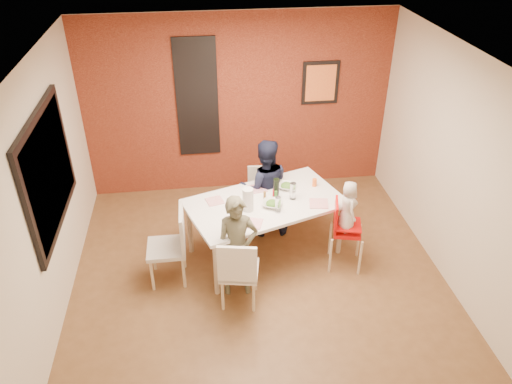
{
  "coord_description": "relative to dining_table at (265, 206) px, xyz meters",
  "views": [
    {
      "loc": [
        -0.65,
        -4.61,
        4.14
      ],
      "look_at": [
        0.0,
        0.3,
        1.05
      ],
      "focal_mm": 35.0,
      "sensor_mm": 36.0,
      "label": 1
    }
  ],
  "objects": [
    {
      "name": "glassblock_strip",
      "position": [
        -0.74,
        1.73,
        0.79
      ],
      "size": [
        0.55,
        0.03,
        1.7
      ],
      "primitive_type": "cube",
      "color": "silver",
      "rests_on": "wall_back"
    },
    {
      "name": "plate_far_left",
      "position": [
        -0.62,
        0.09,
        0.08
      ],
      "size": [
        0.24,
        0.24,
        0.01
      ],
      "primitive_type": "cube",
      "rotation": [
        0.0,
        0.0,
        0.26
      ],
      "color": "white",
      "rests_on": "dining_table"
    },
    {
      "name": "wall_left",
      "position": [
        -2.39,
        -0.49,
        0.64
      ],
      "size": [
        0.02,
        4.5,
        2.7
      ],
      "primitive_type": "cube",
      "color": "beige",
      "rests_on": "ground"
    },
    {
      "name": "brick_accent_wall",
      "position": [
        -0.14,
        1.74,
        0.64
      ],
      "size": [
        4.5,
        0.02,
        2.7
      ],
      "primitive_type": "cube",
      "color": "maroon",
      "rests_on": "ground"
    },
    {
      "name": "condiment_red",
      "position": [
        0.12,
        0.06,
        0.13
      ],
      "size": [
        0.03,
        0.03,
        0.13
      ],
      "primitive_type": "cylinder",
      "color": "red",
      "rests_on": "dining_table"
    },
    {
      "name": "condiment_brown",
      "position": [
        -0.0,
        0.02,
        0.13
      ],
      "size": [
        0.03,
        0.03,
        0.13
      ],
      "primitive_type": "cylinder",
      "color": "brown",
      "rests_on": "dining_table"
    },
    {
      "name": "wall_back",
      "position": [
        -0.14,
        1.76,
        0.64
      ],
      "size": [
        4.5,
        0.02,
        2.7
      ],
      "primitive_type": "cube",
      "color": "beige",
      "rests_on": "ground"
    },
    {
      "name": "salad_bowl_b",
      "position": [
        0.32,
        0.28,
        0.1
      ],
      "size": [
        0.3,
        0.3,
        0.06
      ],
      "primitive_type": "imported",
      "rotation": [
        0.0,
        0.0,
        -0.41
      ],
      "color": "white",
      "rests_on": "dining_table"
    },
    {
      "name": "glassblock_surround",
      "position": [
        -0.74,
        1.72,
        0.79
      ],
      "size": [
        0.6,
        0.03,
        1.76
      ],
      "primitive_type": "cube",
      "color": "black",
      "rests_on": "wall_back"
    },
    {
      "name": "condiment_green",
      "position": [
        0.13,
        0.01,
        0.14
      ],
      "size": [
        0.03,
        0.03,
        0.13
      ],
      "primitive_type": "cylinder",
      "color": "#367426",
      "rests_on": "dining_table"
    },
    {
      "name": "chair_left",
      "position": [
        -1.14,
        -0.36,
        -0.17
      ],
      "size": [
        0.45,
        0.45,
        0.97
      ],
      "rotation": [
        0.0,
        0.0,
        4.71
      ],
      "color": "beige",
      "rests_on": "ground"
    },
    {
      "name": "wine_glass_a",
      "position": [
        0.12,
        -0.24,
        0.17
      ],
      "size": [
        0.07,
        0.07,
        0.2
      ],
      "primitive_type": "cylinder",
      "color": "white",
      "rests_on": "dining_table"
    },
    {
      "name": "plate_near_right",
      "position": [
        0.64,
        -0.14,
        0.08
      ],
      "size": [
        0.26,
        0.26,
        0.01
      ],
      "primitive_type": "cube",
      "rotation": [
        0.0,
        0.0,
        -0.19
      ],
      "color": "white",
      "rests_on": "dining_table"
    },
    {
      "name": "art_print_frame",
      "position": [
        1.06,
        1.72,
        0.94
      ],
      "size": [
        0.54,
        0.03,
        0.64
      ],
      "primitive_type": "cube",
      "color": "black",
      "rests_on": "wall_back"
    },
    {
      "name": "child_near",
      "position": [
        -0.41,
        -0.67,
        -0.07
      ],
      "size": [
        0.47,
        0.31,
        1.28
      ],
      "primitive_type": "imported",
      "rotation": [
        0.0,
        0.0,
        -0.0
      ],
      "color": "brown",
      "rests_on": "ground"
    },
    {
      "name": "wall_right",
      "position": [
        2.11,
        -0.49,
        0.64
      ],
      "size": [
        0.02,
        4.5,
        2.7
      ],
      "primitive_type": "cube",
      "color": "beige",
      "rests_on": "ground"
    },
    {
      "name": "plate_far_mid",
      "position": [
        -0.05,
        0.31,
        0.08
      ],
      "size": [
        0.25,
        0.25,
        0.01
      ],
      "primitive_type": "cube",
      "rotation": [
        0.0,
        0.0,
        0.18
      ],
      "color": "silver",
      "rests_on": "dining_table"
    },
    {
      "name": "ground",
      "position": [
        -0.14,
        -0.49,
        -0.71
      ],
      "size": [
        4.5,
        4.5,
        0.0
      ],
      "primitive_type": "plane",
      "color": "brown",
      "rests_on": "ground"
    },
    {
      "name": "high_chair",
      "position": [
        0.92,
        -0.36,
        -0.16
      ],
      "size": [
        0.47,
        0.47,
        0.92
      ],
      "rotation": [
        0.0,
        0.0,
        1.33
      ],
      "color": "red",
      "rests_on": "ground"
    },
    {
      "name": "paper_towel_roll",
      "position": [
        -0.23,
        -0.15,
        0.22
      ],
      "size": [
        0.13,
        0.13,
        0.29
      ],
      "primitive_type": "cylinder",
      "color": "silver",
      "rests_on": "dining_table"
    },
    {
      "name": "chair_far",
      "position": [
        0.07,
        0.71,
        -0.25
      ],
      "size": [
        0.41,
        0.41,
        0.84
      ],
      "rotation": [
        0.0,
        0.0,
        -0.05
      ],
      "color": "silver",
      "rests_on": "ground"
    },
    {
      "name": "wall_front",
      "position": [
        -0.14,
        -2.74,
        0.64
      ],
      "size": [
        4.5,
        0.02,
        2.7
      ],
      "primitive_type": "cube",
      "color": "beige",
      "rests_on": "ground"
    },
    {
      "name": "ceiling",
      "position": [
        -0.14,
        -0.49,
        1.99
      ],
      "size": [
        4.5,
        4.5,
        0.02
      ],
      "primitive_type": "cube",
      "color": "silver",
      "rests_on": "wall_back"
    },
    {
      "name": "salad_bowl_a",
      "position": [
        0.07,
        -0.1,
        0.1
      ],
      "size": [
        0.31,
        0.31,
        0.06
      ],
      "primitive_type": "imported",
      "rotation": [
        0.0,
        0.0,
        -0.38
      ],
      "color": "white",
      "rests_on": "dining_table"
    },
    {
      "name": "picture_window_frame",
      "position": [
        -2.36,
        -0.29,
        0.84
      ],
      "size": [
        0.05,
        1.7,
        1.3
      ],
      "primitive_type": "cube",
      "color": "black",
      "rests_on": "wall_left"
    },
    {
      "name": "wine_bottle",
      "position": [
        0.15,
        0.07,
        0.21
      ],
      "size": [
        0.07,
        0.07,
        0.27
      ],
      "primitive_type": "cylinder",
      "color": "black",
      "rests_on": "dining_table"
    },
    {
      "name": "picture_window_pane",
      "position": [
        -2.34,
        -0.29,
        0.84
      ],
      "size": [
        0.02,
        1.55,
        1.15
      ],
      "primitive_type": "cube",
      "color": "black",
      "rests_on": "wall_left"
    },
    {
      "name": "plate_near_left",
      "position": [
        -0.21,
        -0.44,
        0.08
      ],
      "size": [
        0.26,
        0.26,
        0.01
      ],
      "primitive_type": "cube",
      "rotation": [
        0.0,
        0.0,
        -0.34
      ],
      "color": "white",
      "rests_on": "dining_table"
    },
    {
      "name": "chair_near",
      "position": [
        -0.43,
        -0.92,
        -0.2
      ],
      "size": [
        0.5,
        0.5,
        0.92
      ],
      "rotation": [
        0.0,
        0.0,
        2.95
      ],
      "color": "white",
      "rests_on": "ground"
    },
    {
      "name": "sippy_cup",
      "position": [
        0.69,
        0.29,
        0.12
      ],
      "size": [
        0.06,
        0.06,
        0.1
      ],
      "primitive_type": "cylinder",
      "color": "orange",
      "rests_on": "dining_table"
    },
    {
      "name": "toddler",
      "position": [
        0.94,
        -0.37,
        0.16
      ],
      "size": [
        0.23,
        0.33,
        0.66
      ],
      "primitive_type": "imported",
      "rotation": [
        0.0,
        0.0,
        1.62
      ],
      "color": "beige",
      "rests_on": "high_chair"
    },
    {
      "name": "child_far",
      "position": [
        0.06,
        0.48,
        -0.02
      ],
      "size": [
        0.69,
        0.54,
        1.38
      ],
      "primitive_type": "imported",
      "rotation": [
        0.0,
        0.0,
        3.11
      ],
      "color": "black",
      "rests_on": "ground"
    },
    {
      "name": "wine_glass_b",
      "position": [
        0.35,
        0.02,
        0.18
      ],
      "size": [
        0.08,
        0.08,
        0.22
      ],
      "primitive_type": "cylinder",
      "color": "white",
      "rests_on": "dining_table"
    },
    {
      "name": "dining_table",
      "position": [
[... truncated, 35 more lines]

